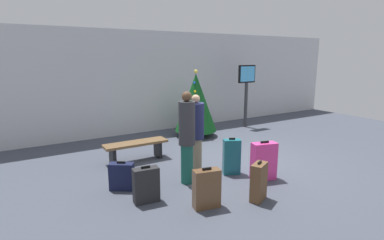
% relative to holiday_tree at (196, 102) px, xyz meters
% --- Properties ---
extents(ground_plane, '(16.00, 16.00, 0.00)m').
position_rel_holiday_tree_xyz_m(ground_plane, '(-0.32, -2.66, -1.11)').
color(ground_plane, '#424754').
extents(back_wall, '(16.00, 0.20, 3.37)m').
position_rel_holiday_tree_xyz_m(back_wall, '(-0.32, 1.46, 0.58)').
color(back_wall, silver).
rests_on(back_wall, ground_plane).
extents(holiday_tree, '(1.34, 1.34, 2.14)m').
position_rel_holiday_tree_xyz_m(holiday_tree, '(0.00, 0.00, 0.00)').
color(holiday_tree, '#4C3319').
rests_on(holiday_tree, ground_plane).
extents(flight_info_kiosk, '(0.72, 0.12, 2.24)m').
position_rel_holiday_tree_xyz_m(flight_info_kiosk, '(2.25, 0.18, 0.41)').
color(flight_info_kiosk, '#333338').
rests_on(flight_info_kiosk, ground_plane).
extents(waiting_bench, '(1.56, 0.44, 0.48)m').
position_rel_holiday_tree_xyz_m(waiting_bench, '(-2.52, -1.27, -0.74)').
color(waiting_bench, brown).
rests_on(waiting_bench, ground_plane).
extents(traveller_0, '(0.50, 0.50, 1.72)m').
position_rel_holiday_tree_xyz_m(traveller_0, '(-1.60, -2.56, -0.20)').
color(traveller_0, gray).
rests_on(traveller_0, ground_plane).
extents(traveller_1, '(0.44, 0.44, 1.87)m').
position_rel_holiday_tree_xyz_m(traveller_1, '(-2.12, -3.06, -0.11)').
color(traveller_1, '#19594C').
rests_on(traveller_1, ground_plane).
extents(suitcase_0, '(0.50, 0.43, 0.57)m').
position_rel_holiday_tree_xyz_m(suitcase_0, '(-3.35, -2.69, -0.84)').
color(suitcase_0, '#141938').
rests_on(suitcase_0, ground_plane).
extents(suitcase_1, '(0.56, 0.35, 0.83)m').
position_rel_holiday_tree_xyz_m(suitcase_1, '(-0.66, -3.74, -0.71)').
color(suitcase_1, '#E5388C').
rests_on(suitcase_1, ground_plane).
extents(suitcase_2, '(0.49, 0.30, 0.72)m').
position_rel_holiday_tree_xyz_m(suitcase_2, '(-2.35, -4.13, -0.77)').
color(suitcase_2, brown).
rests_on(suitcase_2, ground_plane).
extents(suitcase_3, '(0.42, 0.34, 0.73)m').
position_rel_holiday_tree_xyz_m(suitcase_3, '(-1.41, -4.39, -0.76)').
color(suitcase_3, brown).
rests_on(suitcase_3, ground_plane).
extents(suitcase_4, '(0.42, 0.34, 0.82)m').
position_rel_holiday_tree_xyz_m(suitcase_4, '(-1.04, -3.15, -0.72)').
color(suitcase_4, '#19606B').
rests_on(suitcase_4, ground_plane).
extents(suitcase_5, '(0.47, 0.25, 0.67)m').
position_rel_holiday_tree_xyz_m(suitcase_5, '(-3.15, -3.42, -0.79)').
color(suitcase_5, '#232326').
rests_on(suitcase_5, ground_plane).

